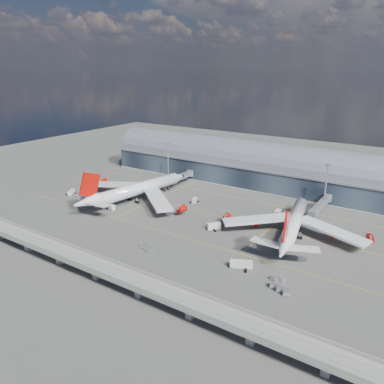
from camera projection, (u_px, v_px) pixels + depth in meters
The scene contains 19 objects.
ground at pixel (184, 226), 177.03m from camera, with size 500.00×500.00×0.00m, color #474744.
taxi_lines at pixel (208, 212), 194.54m from camera, with size 200.00×80.12×0.01m.
terminal at pixel (254, 168), 235.16m from camera, with size 200.00×30.00×28.00m.
guideway at pixel (95, 266), 131.78m from camera, with size 220.00×8.50×7.20m.
floodlight_mast_left at pixel (168, 161), 242.22m from camera, with size 3.00×0.70×25.70m.
floodlight_mast_right at pixel (326, 187), 190.23m from camera, with size 3.00×0.70×25.70m.
airliner_left at pixel (135, 190), 208.31m from camera, with size 72.15×75.95×23.21m.
airliner_right at pixel (294, 224), 165.68m from camera, with size 65.61×68.66×21.89m.
jet_bridge_left at pixel (181, 177), 237.57m from camera, with size 4.40×28.00×7.25m.
jet_bridge_right at pixel (321, 205), 190.11m from camera, with size 4.40×32.00×7.25m.
service_truck_0 at pixel (71, 192), 220.07m from camera, with size 5.22×6.79×2.74m.
service_truck_1 at pixel (111, 207), 196.87m from camera, with size 5.27×3.27×2.84m.
service_truck_2 at pixel (241, 264), 139.98m from camera, with size 8.64×5.77×3.05m.
service_truck_3 at pixel (214, 226), 173.28m from camera, with size 5.85×6.49×3.07m.
service_truck_4 at pixel (278, 213), 188.84m from camera, with size 2.89×5.43×3.07m.
service_truck_5 at pixel (194, 200), 207.11m from camera, with size 3.82×5.74×2.59m.
cargo_train_0 at pixel (147, 248), 153.89m from camera, with size 8.02×3.88×1.76m.
cargo_train_1 at pixel (280, 289), 125.61m from camera, with size 8.44×4.65×1.87m.
cargo_train_2 at pixel (278, 279), 131.82m from camera, with size 5.23×3.23×1.70m.
Camera 1 is at (92.44, -133.71, 72.09)m, focal length 35.00 mm.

